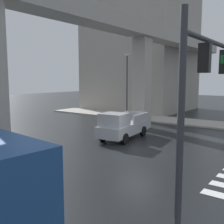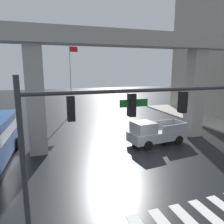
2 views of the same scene
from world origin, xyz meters
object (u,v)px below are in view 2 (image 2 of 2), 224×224
(pickup_truck, at_px, (155,133))
(flagpole, at_px, (71,75))
(traffic_signal_mast, at_px, (101,121))
(street_lamp_mid_block, at_px, (199,84))

(pickup_truck, bearing_deg, flagpole, 107.66)
(traffic_signal_mast, height_order, street_lamp_mid_block, street_lamp_mid_block)
(traffic_signal_mast, relative_size, flagpole, 0.91)
(street_lamp_mid_block, distance_m, flagpole, 16.75)
(traffic_signal_mast, distance_m, street_lamp_mid_block, 21.44)
(traffic_signal_mast, xyz_separation_m, street_lamp_mid_block, (16.12, 14.14, -0.01))
(traffic_signal_mast, bearing_deg, street_lamp_mid_block, 41.24)
(pickup_truck, xyz_separation_m, traffic_signal_mast, (-7.12, -8.55, 3.57))
(street_lamp_mid_block, height_order, flagpole, flagpole)
(street_lamp_mid_block, bearing_deg, traffic_signal_mast, -138.76)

